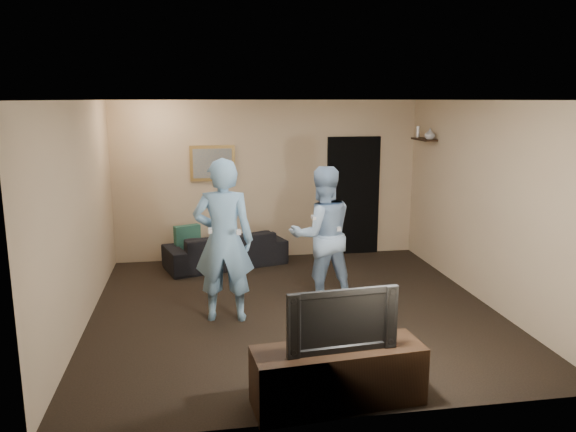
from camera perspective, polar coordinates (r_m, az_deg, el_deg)
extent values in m
plane|color=black|center=(7.20, 0.61, -9.48)|extent=(5.00, 5.00, 0.00)
cube|color=silver|center=(6.71, 0.66, 11.70)|extent=(5.00, 5.00, 0.04)
cube|color=tan|center=(9.27, -2.06, 3.66)|extent=(5.00, 0.04, 2.60)
cube|color=tan|center=(4.46, 6.24, -5.36)|extent=(5.00, 0.04, 2.60)
cube|color=tan|center=(6.86, -20.39, 0.03)|extent=(0.04, 5.00, 2.60)
cube|color=tan|center=(7.67, 19.37, 1.27)|extent=(0.04, 5.00, 2.60)
imported|color=black|center=(8.98, -6.35, -3.35)|extent=(2.02, 1.25, 0.55)
cube|color=#194C3E|center=(8.92, -10.19, -2.21)|extent=(0.42, 0.27, 0.40)
cube|color=olive|center=(9.14, -7.68, 5.34)|extent=(0.72, 0.05, 0.57)
cube|color=slate|center=(9.11, -7.67, 5.32)|extent=(0.62, 0.01, 0.47)
cube|color=black|center=(9.58, 6.62, 2.03)|extent=(0.90, 0.06, 2.00)
cube|color=silver|center=(9.39, 3.12, 3.75)|extent=(0.08, 0.02, 0.12)
cube|color=black|center=(9.15, 13.65, 7.57)|extent=(0.20, 0.60, 0.03)
imported|color=#AFAFB4|center=(8.94, 14.22, 8.08)|extent=(0.18, 0.18, 0.16)
cylinder|color=silver|center=(9.38, 13.06, 8.34)|extent=(0.06, 0.06, 0.18)
cube|color=black|center=(5.09, 5.10, -15.89)|extent=(1.53, 0.61, 0.53)
imported|color=black|center=(4.86, 5.21, -10.20)|extent=(0.97, 0.21, 0.56)
imported|color=#79AAD3|center=(6.66, -6.55, -2.49)|extent=(0.77, 0.57, 1.95)
cube|color=white|center=(6.40, -7.92, -1.47)|extent=(0.04, 0.14, 0.04)
cube|color=white|center=(6.42, -5.05, -1.64)|extent=(0.05, 0.09, 0.05)
imported|color=#94B5D8|center=(7.26, 3.46, -1.92)|extent=(0.93, 0.76, 1.78)
cube|color=white|center=(6.96, 2.61, -0.15)|extent=(0.04, 0.14, 0.04)
cube|color=white|center=(7.06, 5.14, -1.29)|extent=(0.05, 0.09, 0.05)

